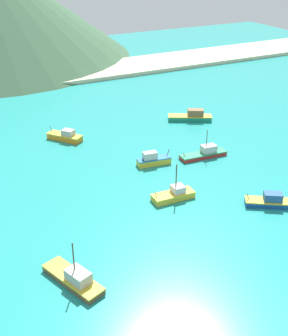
# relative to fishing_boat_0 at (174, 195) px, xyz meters

# --- Properties ---
(ground) EXTENTS (260.00, 280.00, 0.50)m
(ground) POSITION_rel_fishing_boat_0_xyz_m (0.01, -0.18, -1.05)
(ground) COLOR teal
(fishing_boat_0) EXTENTS (7.54, 2.99, 6.54)m
(fishing_boat_0) POSITION_rel_fishing_boat_0_xyz_m (0.00, 0.00, 0.00)
(fishing_boat_0) COLOR gold
(fishing_boat_0) RESTS_ON ground
(fishing_boat_1) EXTENTS (10.12, 3.30, 5.88)m
(fishing_boat_1) POSITION_rel_fishing_boat_0_xyz_m (14.08, 11.55, -0.02)
(fishing_boat_1) COLOR red
(fishing_boat_1) RESTS_ON ground
(fishing_boat_2) EXTENTS (7.43, 6.00, 2.40)m
(fishing_boat_2) POSITION_rel_fishing_boat_0_xyz_m (12.98, -9.11, 0.07)
(fishing_boat_2) COLOR #14478C
(fishing_boat_2) RESTS_ON ground
(fishing_boat_3) EXTENTS (6.00, 10.07, 6.52)m
(fishing_boat_3) POSITION_rel_fishing_boat_0_xyz_m (-22.36, -12.60, 0.02)
(fishing_boat_3) COLOR brown
(fishing_boat_3) RESTS_ON ground
(fishing_boat_5) EXTENTS (6.96, 7.98, 2.68)m
(fishing_boat_5) POSITION_rel_fishing_boat_0_xyz_m (-8.59, 32.77, 0.10)
(fishing_boat_5) COLOR orange
(fishing_boat_5) RESTS_ON ground
(fishing_boat_6) EXTENTS (10.69, 7.54, 2.77)m
(fishing_boat_6) POSITION_rel_fishing_boat_0_xyz_m (22.83, 30.38, 0.17)
(fishing_boat_6) COLOR #198466
(fishing_boat_6) RESTS_ON ground
(fishing_boat_7) EXTENTS (6.97, 2.92, 2.80)m
(fishing_boat_7) POSITION_rel_fishing_boat_0_xyz_m (2.96, 13.22, 0.22)
(fishing_boat_7) COLOR gold
(fishing_boat_7) RESTS_ON ground
(beach_strip) EXTENTS (247.00, 20.36, 1.20)m
(beach_strip) POSITION_rel_fishing_boat_0_xyz_m (0.01, 82.02, -0.20)
(beach_strip) COLOR beige
(beach_strip) RESTS_ON ground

